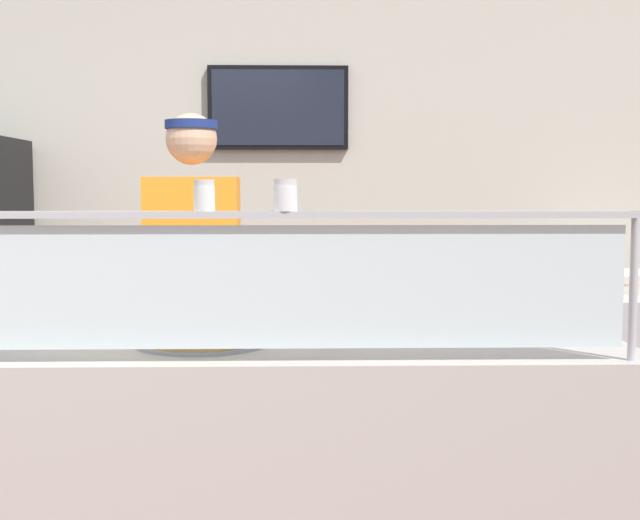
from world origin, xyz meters
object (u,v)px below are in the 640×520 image
pepper_flake_shaker (285,197)px  pizza_box_stack (627,284)px  parmesan_shaker (204,198)px  worker_figure (194,297)px  pizza_tray (203,338)px  pizza_server (192,332)px

pepper_flake_shaker → pizza_box_stack: bearing=49.1°
parmesan_shaker → pizza_box_stack: parmesan_shaker is taller
worker_figure → parmesan_shaker: bearing=-80.7°
pizza_tray → pizza_box_stack: size_ratio=0.99×
pizza_tray → parmesan_shaker: bearing=-81.3°
pizza_tray → pizza_box_stack: bearing=41.0°
pizza_tray → pizza_box_stack: pizza_box_stack is taller
parmesan_shaker → pepper_flake_shaker: (0.23, 0.00, 0.00)m
worker_figure → pizza_box_stack: size_ratio=3.88×
parmesan_shaker → pizza_box_stack: size_ratio=0.20×
pizza_server → parmesan_shaker: size_ratio=3.14×
pepper_flake_shaker → pizza_box_stack: pepper_flake_shaker is taller
pizza_tray → pepper_flake_shaker: bearing=-47.1°
pizza_server → worker_figure: worker_figure is taller
pizza_server → pizza_box_stack: 2.89m
pepper_flake_shaker → pizza_server: bearing=138.0°
pizza_server → pizza_box_stack: bearing=38.7°
pizza_tray → pizza_server: bearing=-147.9°
parmesan_shaker → pizza_server: bearing=105.6°
pizza_tray → pizza_server: (-0.03, -0.02, 0.02)m
pizza_server → parmesan_shaker: bearing=-76.7°
pizza_tray → parmesan_shaker: parmesan_shaker is taller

